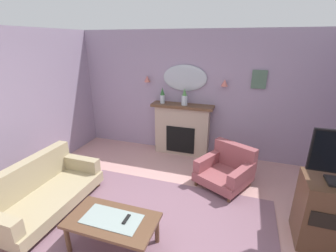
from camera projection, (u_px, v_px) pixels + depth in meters
name	position (u px, v px, depth m)	size (l,w,h in m)	color
floor	(150.00, 246.00, 3.09)	(6.44, 6.68, 0.10)	#C6938E
wall_back	(198.00, 95.00, 5.19)	(6.44, 0.10, 2.70)	#9E8CA8
patterned_rug	(155.00, 232.00, 3.25)	(3.20, 2.40, 0.01)	#7F5B6B
fireplace	(182.00, 130.00, 5.35)	(1.36, 0.36, 1.16)	tan
mantel_vase_left	(162.00, 96.00, 5.19)	(0.10, 0.10, 0.34)	silver
mantel_vase_centre	(185.00, 98.00, 5.05)	(0.13, 0.13, 0.37)	silver
wall_mirror	(185.00, 78.00, 5.08)	(0.96, 0.06, 0.56)	#B2BCC6
wall_sconce_left	(147.00, 79.00, 5.30)	(0.14, 0.14, 0.14)	#D17066
wall_sconce_right	(225.00, 83.00, 4.81)	(0.14, 0.14, 0.14)	#D17066
framed_picture	(259.00, 79.00, 4.64)	(0.28, 0.03, 0.36)	#4C6B56
coffee_table	(112.00, 223.00, 2.89)	(1.10, 0.60, 0.45)	brown
tv_remote	(126.00, 219.00, 2.85)	(0.04, 0.16, 0.02)	black
floral_couch	(41.00, 191.00, 3.61)	(0.88, 1.73, 0.76)	tan
armchair_near_fireplace	(227.00, 168.00, 4.26)	(1.09, 1.09, 0.71)	#934C51
tv_cabinet	(334.00, 214.00, 2.93)	(0.80, 0.57, 0.90)	brown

